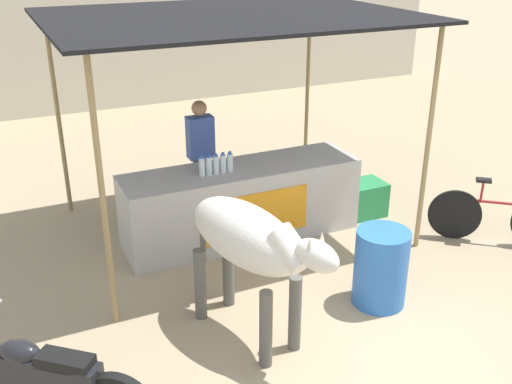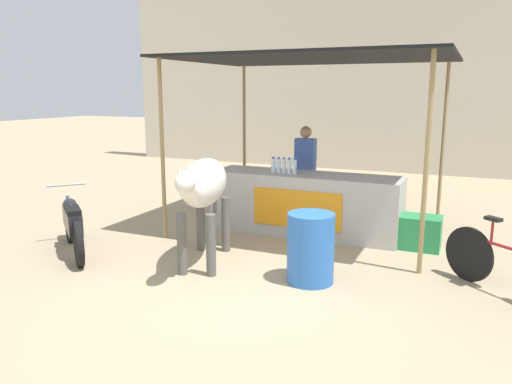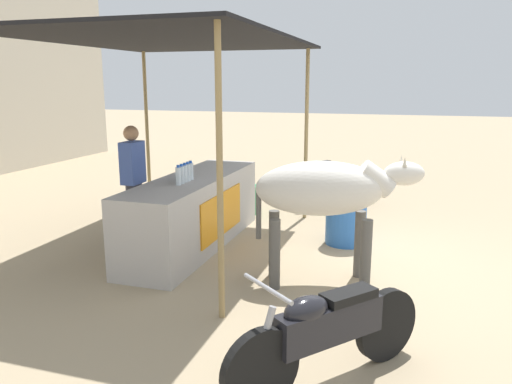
{
  "view_description": "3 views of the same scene",
  "coord_description": "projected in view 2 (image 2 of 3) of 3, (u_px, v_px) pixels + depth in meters",
  "views": [
    {
      "loc": [
        -2.71,
        -4.12,
        3.65
      ],
      "look_at": [
        -0.23,
        1.27,
        1.04
      ],
      "focal_mm": 42.0,
      "sensor_mm": 36.0,
      "label": 1
    },
    {
      "loc": [
        2.43,
        -5.18,
        2.25
      ],
      "look_at": [
        -0.3,
        0.94,
        0.88
      ],
      "focal_mm": 35.0,
      "sensor_mm": 36.0,
      "label": 2
    },
    {
      "loc": [
        -6.0,
        -0.58,
        2.2
      ],
      "look_at": [
        0.35,
        1.42,
        0.73
      ],
      "focal_mm": 35.0,
      "sensor_mm": 36.0,
      "label": 3
    }
  ],
  "objects": [
    {
      "name": "water_barrel",
      "position": [
        311.0,
        248.0,
        5.89
      ],
      "size": [
        0.56,
        0.56,
        0.84
      ],
      "primitive_type": "cylinder",
      "color": "blue",
      "rests_on": "ground"
    },
    {
      "name": "ground_plane",
      "position": [
        247.0,
        279.0,
        6.06
      ],
      "size": [
        60.0,
        60.0,
        0.0
      ],
      "primitive_type": "plane",
      "color": "tan"
    },
    {
      "name": "cooler_box",
      "position": [
        419.0,
        232.0,
        7.19
      ],
      "size": [
        0.6,
        0.44,
        0.48
      ],
      "primitive_type": "cube",
      "color": "#268C4C",
      "rests_on": "ground"
    },
    {
      "name": "building_wall_far",
      "position": [
        387.0,
        73.0,
        13.72
      ],
      "size": [
        16.0,
        0.5,
        5.41
      ],
      "primitive_type": "cube",
      "color": "beige",
      "rests_on": "ground"
    },
    {
      "name": "stall_counter",
      "position": [
        305.0,
        204.0,
        7.93
      ],
      "size": [
        3.0,
        0.82,
        0.96
      ],
      "color": "#B2ADA8",
      "rests_on": "ground"
    },
    {
      "name": "stall_awning",
      "position": [
        314.0,
        64.0,
        7.76
      ],
      "size": [
        4.2,
        3.2,
        2.76
      ],
      "color": "black",
      "rests_on": "ground"
    },
    {
      "name": "motorcycle_parked",
      "position": [
        72.0,
        223.0,
        6.97
      ],
      "size": [
        1.43,
        1.22,
        0.9
      ],
      "color": "black",
      "rests_on": "ground"
    },
    {
      "name": "vendor_behind_counter",
      "position": [
        305.0,
        173.0,
        8.63
      ],
      "size": [
        0.34,
        0.22,
        1.65
      ],
      "color": "#383842",
      "rests_on": "ground"
    },
    {
      "name": "cow",
      "position": [
        203.0,
        187.0,
        6.4
      ],
      "size": [
        0.9,
        1.84,
        1.44
      ],
      "color": "silver",
      "rests_on": "ground"
    },
    {
      "name": "bicycle_leaning",
      "position": [
        506.0,
        265.0,
        5.51
      ],
      "size": [
        1.32,
        1.07,
        0.85
      ],
      "color": "black",
      "rests_on": "ground"
    },
    {
      "name": "water_bottle_row",
      "position": [
        284.0,
        166.0,
        7.91
      ],
      "size": [
        0.43,
        0.07,
        0.25
      ],
      "color": "silver",
      "rests_on": "stall_counter"
    }
  ]
}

